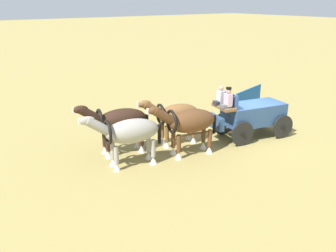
{
  "coord_description": "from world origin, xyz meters",
  "views": [
    {
      "loc": [
        12.76,
        10.81,
        6.26
      ],
      "look_at": [
        4.4,
        -0.79,
        1.2
      ],
      "focal_mm": 38.66,
      "sensor_mm": 36.0,
      "label": 1
    }
  ],
  "objects_px": {
    "draft_horse_rear_near": "(189,123)",
    "draft_horse_rear_off": "(175,116)",
    "draft_horse_lead_off": "(119,122)",
    "show_wagon": "(250,114)",
    "draft_horse_lead_near": "(129,133)"
  },
  "relations": [
    {
      "from": "draft_horse_rear_off",
      "to": "draft_horse_lead_near",
      "type": "bearing_deg",
      "value": 15.05
    },
    {
      "from": "draft_horse_rear_near",
      "to": "draft_horse_lead_off",
      "type": "relative_size",
      "value": 0.99
    },
    {
      "from": "show_wagon",
      "to": "draft_horse_rear_off",
      "type": "xyz_separation_m",
      "value": [
        3.38,
        -1.36,
        0.22
      ]
    },
    {
      "from": "draft_horse_lead_near",
      "to": "show_wagon",
      "type": "bearing_deg",
      "value": 174.43
    },
    {
      "from": "draft_horse_rear_near",
      "to": "draft_horse_lead_near",
      "type": "xyz_separation_m",
      "value": [
        2.55,
        -0.52,
        -0.04
      ]
    },
    {
      "from": "draft_horse_lead_near",
      "to": "draft_horse_lead_off",
      "type": "distance_m",
      "value": 1.3
    },
    {
      "from": "draft_horse_lead_off",
      "to": "draft_horse_rear_off",
      "type": "bearing_deg",
      "value": 168.42
    },
    {
      "from": "show_wagon",
      "to": "draft_horse_lead_near",
      "type": "xyz_separation_m",
      "value": [
        6.18,
        -0.6,
        0.25
      ]
    },
    {
      "from": "draft_horse_rear_near",
      "to": "draft_horse_lead_near",
      "type": "height_order",
      "value": "draft_horse_rear_near"
    },
    {
      "from": "draft_horse_rear_near",
      "to": "draft_horse_lead_off",
      "type": "bearing_deg",
      "value": -38.12
    },
    {
      "from": "draft_horse_rear_near",
      "to": "draft_horse_rear_off",
      "type": "bearing_deg",
      "value": -101.1
    },
    {
      "from": "draft_horse_rear_near",
      "to": "draft_horse_rear_off",
      "type": "relative_size",
      "value": 1.05
    },
    {
      "from": "draft_horse_rear_near",
      "to": "draft_horse_rear_off",
      "type": "xyz_separation_m",
      "value": [
        -0.25,
        -1.28,
        -0.08
      ]
    },
    {
      "from": "draft_horse_rear_near",
      "to": "draft_horse_rear_off",
      "type": "height_order",
      "value": "draft_horse_rear_near"
    },
    {
      "from": "draft_horse_rear_near",
      "to": "show_wagon",
      "type": "bearing_deg",
      "value": 178.72
    }
  ]
}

